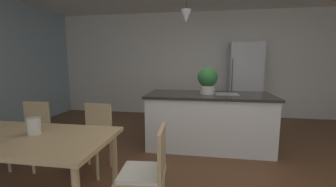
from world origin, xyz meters
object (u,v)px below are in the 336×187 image
Objects in this scene: dining_table at (7,142)px; refrigerator at (244,82)px; chair_far_left at (31,132)px; kitchen_island at (208,120)px; vase_on_dining_table at (34,126)px; chair_kitchen_end at (147,172)px; potted_plant_on_island at (208,80)px; chair_far_right at (94,135)px.

refrigerator is at bearing 52.84° from dining_table.
chair_far_left is at bearing -138.23° from refrigerator.
kitchen_island reaches higher than dining_table.
refrigerator is 4.50m from vase_on_dining_table.
vase_on_dining_table is (0.25, 0.07, 0.15)m from dining_table.
refrigerator is 11.50× the size of vase_on_dining_table.
chair_kitchen_end is 2.00m from chair_far_left.
chair_far_left is (-0.46, 0.80, -0.19)m from dining_table.
refrigerator reaches higher than potted_plant_on_island.
chair_far_right is 1.00× the size of chair_kitchen_end.
chair_far_right is at bearing -144.80° from kitchen_island.
chair_kitchen_end is at bearing -107.17° from kitchen_island.
kitchen_island reaches higher than chair_far_left.
chair_far_right is at bearing -128.98° from refrigerator.
vase_on_dining_table is (-1.13, 0.07, 0.34)m from chair_kitchen_end.
refrigerator is (3.29, 2.94, 0.46)m from chair_far_left.
dining_table is 2.32× the size of chair_far_right.
potted_plant_on_island reaches higher than kitchen_island.
refrigerator is (1.46, 3.74, 0.46)m from chair_kitchen_end.
chair_kitchen_end is at bearing -3.37° from vase_on_dining_table.
refrigerator reaches higher than kitchen_island.
chair_far_left is at bearing -156.09° from potted_plant_on_island.
chair_far_right is (0.46, 0.80, -0.19)m from dining_table.
potted_plant_on_island is at bearing 35.77° from chair_far_right.
vase_on_dining_table is at bearing 176.63° from chair_kitchen_end.
chair_far_right is 1.22m from chair_kitchen_end.
potted_plant_on_island is 2.47m from vase_on_dining_table.
vase_on_dining_table is (-0.21, -0.73, 0.34)m from chair_far_right.
chair_far_right is at bearing 60.29° from dining_table.
vase_on_dining_table is (-1.67, -1.79, -0.33)m from potted_plant_on_island.
chair_kitchen_end and chair_far_left have the same top height.
refrigerator is at bearing 64.08° from potted_plant_on_island.
refrigerator is 4.29× the size of potted_plant_on_island.
chair_far_left is 5.35× the size of vase_on_dining_table.
chair_far_right is 2.00× the size of potted_plant_on_island.
chair_kitchen_end is at bearing 0.15° from dining_table.
chair_far_left is at bearing 180.00° from chair_far_right.
kitchen_island is (1.49, 1.05, -0.01)m from chair_far_right.
dining_table is 0.94m from chair_far_left.
dining_table is 2.32× the size of chair_far_left.
kitchen_island is at bearing -115.16° from refrigerator.
dining_table is 2.70m from kitchen_island.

